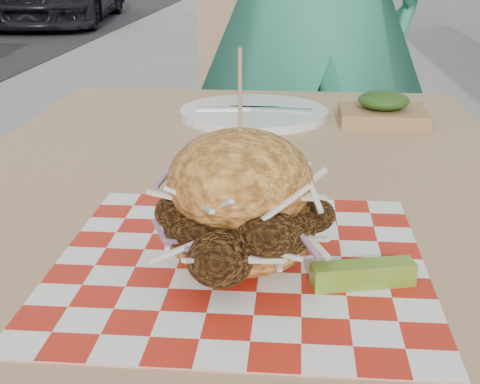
% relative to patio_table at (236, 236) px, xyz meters
% --- Properties ---
extents(patio_table, '(0.80, 1.20, 0.75)m').
position_rel_patio_table_xyz_m(patio_table, '(0.00, 0.00, 0.00)').
color(patio_table, tan).
rests_on(patio_table, ground).
extents(patio_chair, '(0.49, 0.50, 0.95)m').
position_rel_patio_table_xyz_m(patio_chair, '(0.02, 0.99, -0.12)').
color(patio_chair, tan).
rests_on(patio_chair, ground).
extents(paper_liner, '(0.36, 0.36, 0.00)m').
position_rel_patio_table_xyz_m(paper_liner, '(0.03, -0.24, 0.08)').
color(paper_liner, red).
rests_on(paper_liner, patio_table).
extents(sandwich, '(0.18, 0.18, 0.21)m').
position_rel_patio_table_xyz_m(sandwich, '(0.03, -0.24, 0.14)').
color(sandwich, gold).
rests_on(sandwich, paper_liner).
extents(pickle_spear, '(0.10, 0.04, 0.02)m').
position_rel_patio_table_xyz_m(pickle_spear, '(0.14, -0.28, 0.09)').
color(pickle_spear, olive).
rests_on(pickle_spear, paper_liner).
extents(place_setting, '(0.27, 0.27, 0.02)m').
position_rel_patio_table_xyz_m(place_setting, '(0.00, 0.36, 0.09)').
color(place_setting, white).
rests_on(place_setting, patio_table).
extents(kraft_tray, '(0.15, 0.12, 0.06)m').
position_rel_patio_table_xyz_m(kraft_tray, '(0.23, 0.34, 0.10)').
color(kraft_tray, '#997445').
rests_on(kraft_tray, patio_table).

